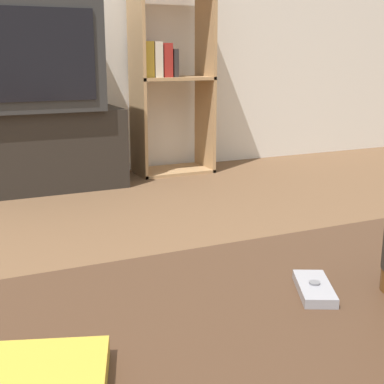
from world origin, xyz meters
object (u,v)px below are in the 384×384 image
at_px(bookshelf, 168,74).
at_px(cell_phone, 314,288).
at_px(tv_stand, 37,149).
at_px(television, 31,55).

distance_m(bookshelf, cell_phone, 2.85).
bearing_deg(cell_phone, tv_stand, 115.69).
distance_m(television, bookshelf, 0.88).
height_order(television, cell_phone, television).
xyz_separation_m(bookshelf, cell_phone, (-0.87, -2.71, -0.21)).
bearing_deg(tv_stand, television, -90.00).
bearing_deg(television, bookshelf, 5.83).
relative_size(tv_stand, bookshelf, 0.79).
distance_m(tv_stand, cell_phone, 2.63).
distance_m(tv_stand, television, 0.54).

